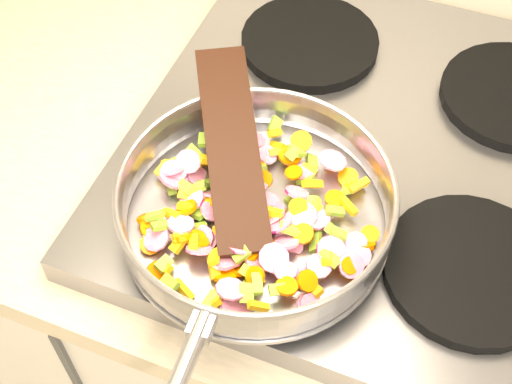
% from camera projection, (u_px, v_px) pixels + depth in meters
% --- Properties ---
extents(cooktop, '(0.60, 0.60, 0.04)m').
position_uv_depth(cooktop, '(377.00, 156.00, 0.90)').
color(cooktop, '#939399').
rests_on(cooktop, counter_top).
extents(grate_fl, '(0.19, 0.19, 0.02)m').
position_uv_depth(grate_fl, '(231.00, 192.00, 0.83)').
color(grate_fl, black).
rests_on(grate_fl, cooktop).
extents(grate_fr, '(0.19, 0.19, 0.02)m').
position_uv_depth(grate_fr, '(471.00, 270.00, 0.76)').
color(grate_fr, black).
rests_on(grate_fr, cooktop).
extents(grate_bl, '(0.19, 0.19, 0.02)m').
position_uv_depth(grate_bl, '(310.00, 42.00, 0.98)').
color(grate_bl, black).
rests_on(grate_bl, cooktop).
extents(saute_pan, '(0.34, 0.51, 0.06)m').
position_uv_depth(saute_pan, '(255.00, 206.00, 0.76)').
color(saute_pan, '#9E9EA5').
rests_on(saute_pan, grate_fl).
extents(vegetable_heap, '(0.27, 0.27, 0.05)m').
position_uv_depth(vegetable_heap, '(251.00, 216.00, 0.77)').
color(vegetable_heap, '#DD1567').
rests_on(vegetable_heap, saute_pan).
extents(wooden_spatula, '(0.17, 0.25, 0.07)m').
position_uv_depth(wooden_spatula, '(232.00, 146.00, 0.79)').
color(wooden_spatula, black).
rests_on(wooden_spatula, saute_pan).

